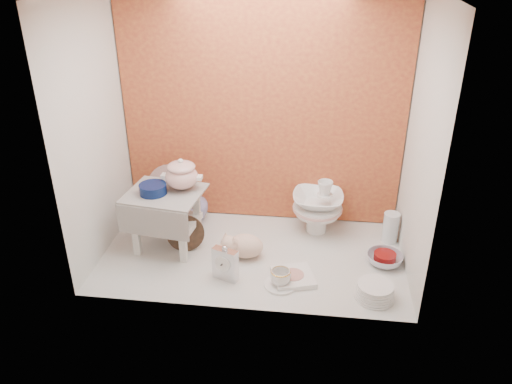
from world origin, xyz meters
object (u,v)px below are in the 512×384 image
mantel_clock (225,263)px  gold_rim_teacup (281,277)px  step_stool (167,220)px  floral_platter (173,195)px  dinner_plate_stack (375,291)px  soup_tureen (182,174)px  plush_pig (245,246)px  blue_white_vase (188,203)px  crystal_bowl (385,259)px  porcelain_tower (318,206)px

mantel_clock → gold_rim_teacup: mantel_clock is taller
step_stool → gold_rim_teacup: 0.79m
step_stool → floral_platter: floral_platter is taller
floral_platter → mantel_clock: bearing=-52.3°
floral_platter → dinner_plate_stack: floral_platter is taller
step_stool → floral_platter: size_ratio=1.06×
soup_tureen → floral_platter: soup_tureen is taller
mantel_clock → plush_pig: (0.08, 0.23, -0.03)m
step_stool → blue_white_vase: size_ratio=1.60×
gold_rim_teacup → dinner_plate_stack: (0.51, -0.04, -0.01)m
plush_pig → gold_rim_teacup: bearing=-54.9°
step_stool → mantel_clock: (0.41, -0.28, -0.08)m
mantel_clock → gold_rim_teacup: size_ratio=1.87×
mantel_clock → crystal_bowl: 0.94m
floral_platter → dinner_plate_stack: bearing=-27.3°
crystal_bowl → porcelain_tower: bearing=141.2°
blue_white_vase → plush_pig: size_ratio=1.00×
soup_tureen → porcelain_tower: 0.89m
blue_white_vase → gold_rim_teacup: size_ratio=2.38×
floral_platter → mantel_clock: 0.74m
soup_tureen → blue_white_vase: size_ratio=0.87×
floral_platter → plush_pig: (0.53, -0.36, -0.12)m
step_stool → dinner_plate_stack: bearing=-8.5°
soup_tureen → dinner_plate_stack: 1.28m
blue_white_vase → mantel_clock: 0.71m
soup_tureen → mantel_clock: soup_tureen is taller
step_stool → mantel_clock: 0.50m
dinner_plate_stack → blue_white_vase: bearing=149.8°
floral_platter → plush_pig: floral_platter is taller
step_stool → gold_rim_teacup: bearing=-15.7°
step_stool → dinner_plate_stack: 1.29m
soup_tureen → porcelain_tower: (0.81, 0.24, -0.29)m
dinner_plate_stack → crystal_bowl: bearing=75.7°
dinner_plate_stack → porcelain_tower: bearing=116.2°
crystal_bowl → porcelain_tower: size_ratio=0.57×
crystal_bowl → floral_platter: bearing=166.4°
blue_white_vase → dinner_plate_stack: bearing=-30.2°
step_stool → mantel_clock: size_ratio=2.04×
plush_pig → crystal_bowl: bearing=-5.1°
floral_platter → crystal_bowl: bearing=-13.6°
soup_tureen → gold_rim_teacup: soup_tureen is taller
crystal_bowl → porcelain_tower: 0.54m
blue_white_vase → porcelain_tower: (0.86, -0.03, 0.05)m
step_stool → mantel_clock: step_stool is taller
step_stool → plush_pig: step_stool is taller
soup_tureen → mantel_clock: size_ratio=1.11×
floral_platter → gold_rim_teacup: 0.99m
blue_white_vase → dinner_plate_stack: blue_white_vase is taller
plush_pig → porcelain_tower: (0.42, 0.36, 0.10)m
mantel_clock → gold_rim_teacup: (0.31, -0.03, -0.05)m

